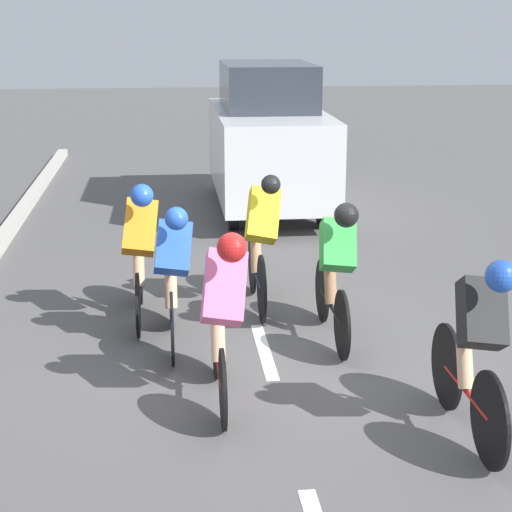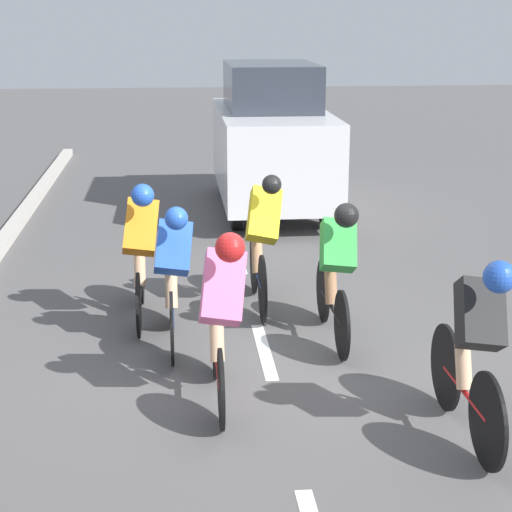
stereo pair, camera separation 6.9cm
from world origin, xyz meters
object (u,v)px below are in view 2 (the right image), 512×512
object	(u,v)px
cyclist_green	(336,267)
cyclist_orange	(141,247)
support_car	(272,139)
cyclist_blue	(173,272)
cyclist_pink	(222,312)
cyclist_black	(476,344)
cyclist_yellow	(262,239)

from	to	relation	value
cyclist_green	cyclist_orange	distance (m)	2.05
support_car	cyclist_green	bearing A→B (deg)	89.53
cyclist_blue	cyclist_pink	distance (m)	1.39
cyclist_green	cyclist_black	world-z (taller)	cyclist_black
cyclist_pink	cyclist_yellow	bearing A→B (deg)	-103.54
cyclist_orange	cyclist_yellow	bearing A→B (deg)	-167.31
cyclist_yellow	cyclist_black	distance (m)	3.39
cyclist_yellow	support_car	world-z (taller)	support_car
cyclist_black	cyclist_green	bearing A→B (deg)	-72.84
cyclist_blue	cyclist_green	world-z (taller)	cyclist_green
cyclist_green	cyclist_orange	world-z (taller)	cyclist_orange
cyclist_green	support_car	world-z (taller)	support_car
cyclist_pink	cyclist_black	xyz separation A→B (m)	(-1.83, 0.78, -0.04)
cyclist_yellow	support_car	xyz separation A→B (m)	(-0.66, -4.84, 0.37)
cyclist_pink	support_car	xyz separation A→B (m)	(-1.23, -7.20, 0.34)
cyclist_blue	cyclist_pink	world-z (taller)	cyclist_pink
cyclist_black	cyclist_yellow	bearing A→B (deg)	-68.22
cyclist_black	support_car	distance (m)	8.01
cyclist_yellow	cyclist_green	distance (m)	1.23
cyclist_pink	support_car	size ratio (longest dim) A/B	0.40
cyclist_blue	cyclist_black	distance (m)	3.06
cyclist_black	cyclist_blue	bearing A→B (deg)	-43.79
cyclist_yellow	support_car	distance (m)	4.90
cyclist_green	cyclist_black	distance (m)	2.18
cyclist_yellow	cyclist_blue	xyz separation A→B (m)	(0.96, 1.02, -0.03)
cyclist_pink	cyclist_orange	size ratio (longest dim) A/B	0.95
cyclist_black	cyclist_orange	xyz separation A→B (m)	(2.54, -2.86, 0.02)
cyclist_blue	cyclist_orange	bearing A→B (deg)	-66.14
cyclist_pink	support_car	world-z (taller)	support_car
cyclist_blue	cyclist_green	xyz separation A→B (m)	(-1.57, 0.04, 0.02)
cyclist_yellow	cyclist_orange	world-z (taller)	cyclist_yellow
cyclist_blue	cyclist_black	world-z (taller)	cyclist_black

